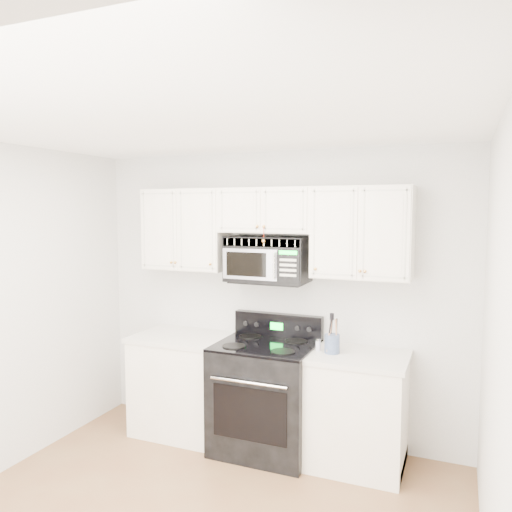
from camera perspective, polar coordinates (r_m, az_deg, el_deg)
The scene contains 9 objects.
room at distance 3.05m, azimuth -9.49°, elevation -9.58°, with size 3.51×3.51×2.61m.
base_cabinet_left at distance 4.88m, azimuth -8.36°, elevation -14.55°, with size 0.86×0.65×0.92m.
base_cabinet_right at distance 4.34m, azimuth 11.02°, elevation -17.20°, with size 0.86×0.65×0.92m.
range at distance 4.48m, azimuth 1.13°, elevation -15.57°, with size 0.83×0.75×1.14m.
upper_cabinets at distance 4.38m, azimuth 1.43°, elevation 3.39°, with size 2.44×0.37×0.75m.
microwave at distance 4.38m, azimuth 1.33°, elevation -0.35°, with size 0.72×0.41×0.40m.
utensil_crock at distance 4.15m, azimuth 8.70°, elevation -9.76°, with size 0.12×0.12×0.33m.
shaker_salt at distance 4.24m, azimuth 8.35°, elevation -9.88°, with size 0.04×0.04×0.11m.
shaker_pepper at distance 4.20m, azimuth 7.12°, elevation -10.02°, with size 0.04×0.04×0.10m.
Camera 1 is at (1.57, -2.50, 2.08)m, focal length 35.00 mm.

